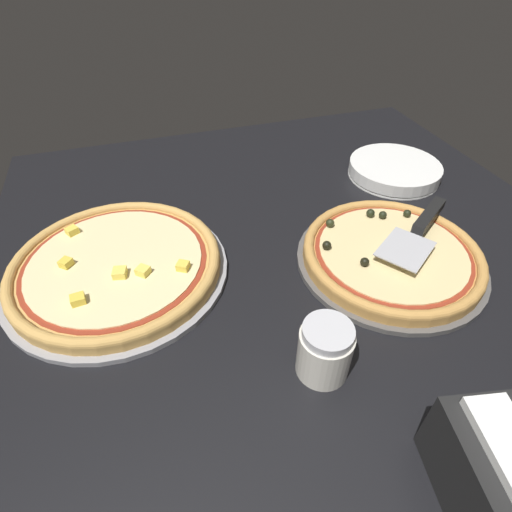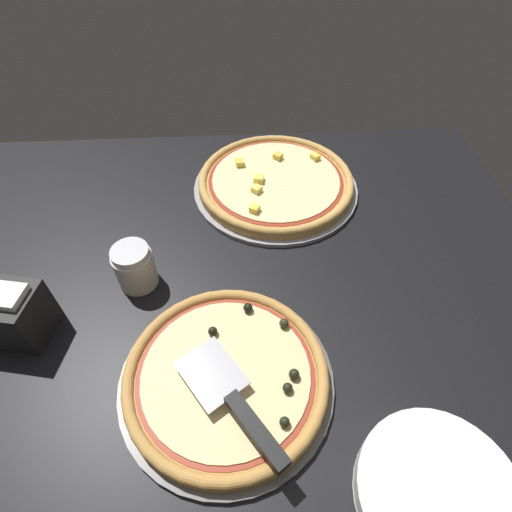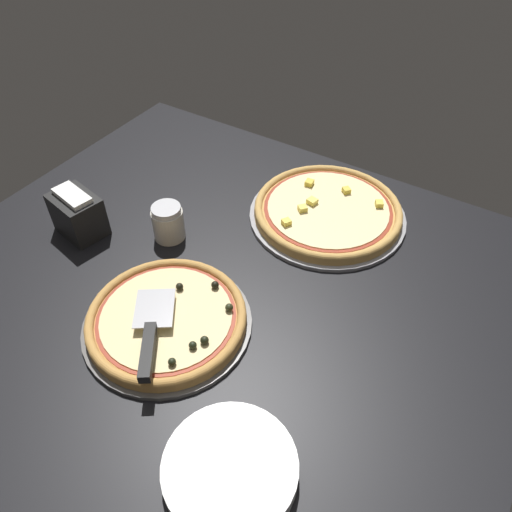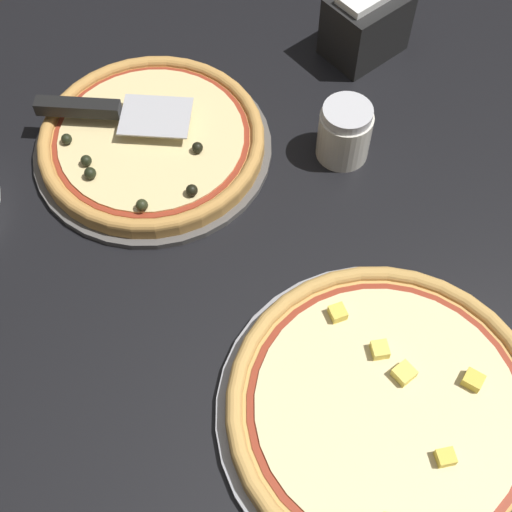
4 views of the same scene
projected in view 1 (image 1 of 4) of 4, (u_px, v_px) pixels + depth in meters
The scene contains 9 objects.
ground_plane at pixel (309, 280), 73.80cm from camera, with size 130.42×115.68×3.60cm, color black.
pizza_pan_front at pixel (390, 261), 74.22cm from camera, with size 34.43×34.43×1.00cm, color #565451.
pizza_front at pixel (392, 253), 72.97cm from camera, with size 32.36×32.36×3.86cm.
pizza_pan_back at pixel (118, 272), 72.06cm from camera, with size 39.33×39.33×1.00cm, color #939399.
pizza_back at pixel (116, 264), 70.80cm from camera, with size 36.97×36.97×3.46cm.
serving_spatula at pixel (423, 224), 74.35cm from camera, with size 16.53×20.85×2.00cm.
plate_stack at pixel (394, 170), 97.38cm from camera, with size 21.82×21.82×3.50cm.
parmesan_shaker at pixel (325, 350), 54.66cm from camera, with size 7.54×7.54×8.97cm.
napkin_holder at pixel (489, 468), 42.26cm from camera, with size 13.40×10.93×11.43cm.
Camera 1 is at (-47.10, 25.35, 50.18)cm, focal length 28.00 mm.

